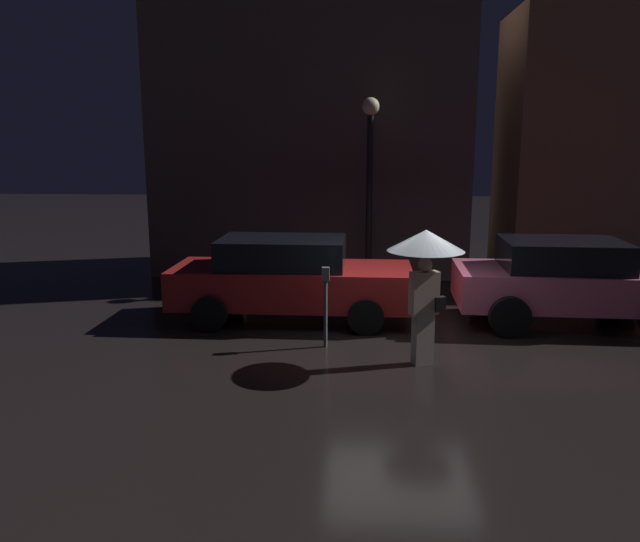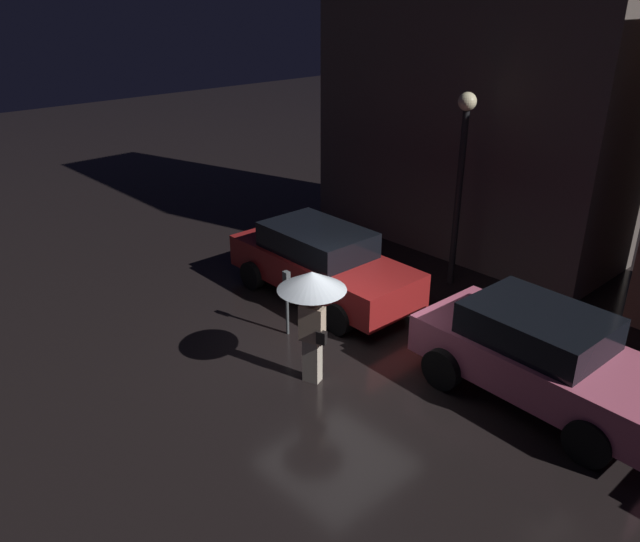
# 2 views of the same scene
# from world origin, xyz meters

# --- Properties ---
(ground_plane) EXTENTS (60.00, 60.00, 0.00)m
(ground_plane) POSITION_xyz_m (0.00, 0.00, 0.00)
(ground_plane) COLOR black
(building_facade_left) EXTENTS (7.78, 3.00, 8.67)m
(building_facade_left) POSITION_xyz_m (-1.97, 6.50, 4.33)
(building_facade_left) COLOR #564C47
(building_facade_left) RESTS_ON ground
(parked_car_red) EXTENTS (4.44, 1.93, 1.54)m
(parked_car_red) POSITION_xyz_m (-2.00, 1.43, 0.80)
(parked_car_red) COLOR maroon
(parked_car_red) RESTS_ON ground
(parked_car_pink) EXTENTS (4.11, 2.00, 1.54)m
(parked_car_pink) POSITION_xyz_m (3.06, 1.47, 0.81)
(parked_car_pink) COLOR #DB6684
(parked_car_pink) RESTS_ON ground
(pedestrian_with_umbrella) EXTENTS (1.12, 1.12, 2.03)m
(pedestrian_with_umbrella) POSITION_xyz_m (0.24, -0.86, 1.65)
(pedestrian_with_umbrella) COLOR beige
(pedestrian_with_umbrella) RESTS_ON ground
(parking_meter) EXTENTS (0.12, 0.10, 1.32)m
(parking_meter) POSITION_xyz_m (-1.25, -0.16, 0.81)
(parking_meter) COLOR #4C5154
(parking_meter) RESTS_ON ground
(street_lamp_near) EXTENTS (0.38, 0.38, 4.22)m
(street_lamp_near) POSITION_xyz_m (-0.50, 4.06, 2.81)
(street_lamp_near) COLOR black
(street_lamp_near) RESTS_ON ground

